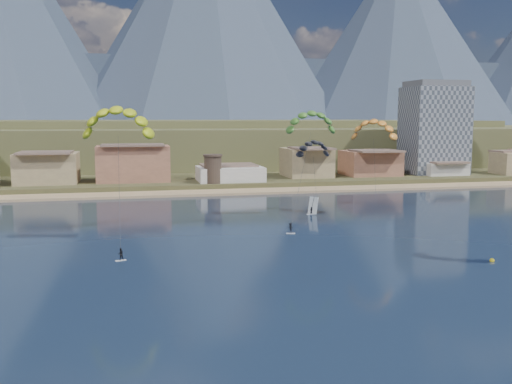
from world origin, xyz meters
TOP-DOWN VIEW (x-y plane):
  - ground at (0.00, 0.00)m, footprint 2400.00×2400.00m
  - beach at (0.00, 106.00)m, footprint 2200.00×12.00m
  - land at (0.00, 560.00)m, footprint 2200.00×900.00m
  - foothills at (22.39, 232.47)m, footprint 940.00×210.00m
  - mountain_ridge at (-14.60, 823.65)m, footprint 2060.00×480.00m
  - town at (-40.00, 122.00)m, footprint 400.00×24.00m
  - apartment_tower at (85.00, 128.00)m, footprint 20.00×16.00m
  - watchtower at (5.00, 114.00)m, footprint 5.82×5.82m
  - kitesurfer_yellow at (-20.73, 44.72)m, footprint 13.12×15.75m
  - kitesurfer_green at (18.37, 61.70)m, footprint 15.10×18.01m
  - distant_kite_dark at (21.24, 68.59)m, footprint 8.99×6.57m
  - distant_kite_orange at (32.89, 62.26)m, footprint 10.69×9.55m
  - windsurfer at (20.44, 66.32)m, footprint 2.20×2.38m
  - buoy at (33.77, 20.57)m, footprint 0.72×0.72m

SIDE VIEW (x-z plane):
  - ground at x=0.00m, z-range 0.00..0.00m
  - land at x=0.00m, z-range -2.00..2.00m
  - buoy at x=33.77m, z-range -0.24..0.48m
  - beach at x=0.00m, z-range -0.20..0.70m
  - windsurfer at x=20.44m, z-range -0.71..3.18m
  - watchtower at x=5.00m, z-range 2.07..10.67m
  - town at x=-40.00m, z-range 2.00..14.00m
  - foothills at x=22.39m, z-range 0.08..18.08m
  - distant_kite_dark at x=21.24m, z-range 6.13..24.16m
  - apartment_tower at x=85.00m, z-range 1.82..33.82m
  - distant_kite_orange at x=32.89m, z-range 8.23..30.92m
  - kitesurfer_green at x=18.37m, z-range 7.91..34.13m
  - kitesurfer_yellow at x=-20.73m, z-range 8.82..33.93m
  - mountain_ridge at x=-14.60m, z-range -49.69..350.31m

